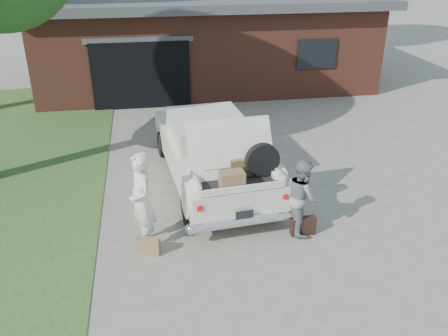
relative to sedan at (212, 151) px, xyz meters
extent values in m
plane|color=gray|center=(0.01, -2.22, -0.76)|extent=(90.00, 90.00, 0.00)
cube|color=brown|center=(1.01, 9.28, 0.74)|extent=(12.00, 7.00, 3.00)
cube|color=black|center=(-1.49, 5.83, 0.34)|extent=(3.20, 0.30, 2.20)
cube|color=#4C4C51|center=(-1.49, 5.76, 1.49)|extent=(3.50, 0.12, 0.18)
cube|color=black|center=(4.51, 5.76, 0.84)|extent=(1.40, 0.08, 1.00)
cylinder|color=#38281E|center=(5.56, 13.05, 1.69)|extent=(0.44, 0.44, 4.89)
cube|color=white|center=(-0.01, 0.04, -0.13)|extent=(2.36, 5.17, 0.65)
cube|color=beige|center=(-0.03, 0.34, 0.45)|extent=(1.83, 2.15, 0.52)
cube|color=black|center=(-0.12, 1.29, 0.43)|extent=(1.56, 0.22, 0.44)
cube|color=black|center=(0.05, -0.61, 0.43)|extent=(1.56, 0.22, 0.44)
cylinder|color=black|center=(-0.73, -1.74, -0.43)|extent=(0.28, 0.68, 0.66)
cylinder|color=black|center=(1.03, -1.58, -0.43)|extent=(0.28, 0.68, 0.66)
cylinder|color=black|center=(-1.04, 1.65, -0.43)|extent=(0.28, 0.68, 0.66)
cylinder|color=black|center=(0.71, 1.82, -0.43)|extent=(0.28, 0.68, 0.66)
cylinder|color=silver|center=(0.23, -2.51, -0.35)|extent=(2.06, 0.37, 0.18)
cylinder|color=#A5140F|center=(-0.59, -2.52, 0.03)|extent=(0.13, 0.11, 0.12)
cylinder|color=#A5140F|center=(1.04, -2.36, 0.03)|extent=(0.13, 0.11, 0.12)
cube|color=black|center=(0.23, -2.53, -0.20)|extent=(0.34, 0.05, 0.17)
cube|color=black|center=(0.17, -1.86, 0.22)|extent=(1.65, 1.24, 0.04)
cube|color=white|center=(-0.63, -1.93, 0.32)|extent=(0.16, 1.10, 0.18)
cube|color=white|center=(0.97, -1.78, 0.32)|extent=(0.16, 1.10, 0.18)
cube|color=white|center=(0.22, -2.41, 0.28)|extent=(1.60, 0.21, 0.12)
cube|color=white|center=(0.15, -1.59, 0.74)|extent=(1.73, 0.75, 1.03)
cube|color=#422F1C|center=(-0.12, -1.63, 0.33)|extent=(0.63, 0.44, 0.19)
cube|color=olive|center=(0.05, -2.23, 0.39)|extent=(0.48, 0.34, 0.31)
cube|color=black|center=(0.23, -1.73, 0.32)|extent=(0.55, 0.39, 0.16)
cube|color=brown|center=(0.29, -1.67, 0.49)|extent=(0.43, 0.30, 0.14)
cylinder|color=black|center=(0.71, -1.86, 0.57)|extent=(0.68, 0.22, 0.66)
imported|color=silver|center=(-1.61, -2.35, 0.17)|extent=(0.63, 0.78, 1.84)
imported|color=gray|center=(1.37, -2.38, -0.01)|extent=(0.60, 0.76, 1.50)
cube|color=olive|center=(-1.55, -2.65, -0.59)|extent=(0.44, 0.28, 0.33)
cube|color=black|center=(1.39, -2.53, -0.57)|extent=(0.48, 0.16, 0.37)
camera|label=1|loc=(-1.41, -9.84, 4.36)|focal=38.00mm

